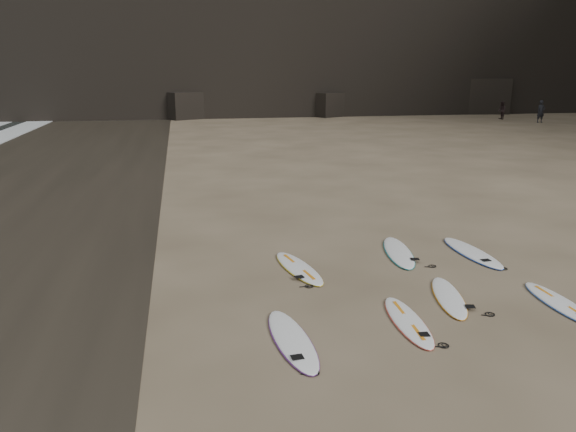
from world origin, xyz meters
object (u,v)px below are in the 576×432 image
surfboard_0 (292,339)px  surfboard_7 (472,252)px  surfboard_2 (449,297)px  person_b (502,110)px  surfboard_6 (399,252)px  surfboard_1 (408,321)px  surfboard_3 (560,303)px  person_a (541,112)px  surfboard_5 (299,268)px

surfboard_0 → surfboard_7: bearing=30.5°
surfboard_2 → person_b: bearing=71.8°
surfboard_6 → surfboard_7: (1.87, -0.39, 0.00)m
surfboard_1 → surfboard_7: surfboard_7 is taller
surfboard_1 → person_b: 46.71m
surfboard_3 → person_a: size_ratio=1.21×
person_a → surfboard_7: bearing=-126.1°
surfboard_2 → surfboard_7: bearing=67.4°
surfboard_5 → person_b: size_ratio=1.52×
surfboard_1 → surfboard_2: surfboard_1 is taller
surfboard_3 → person_b: person_b is taller
surfboard_6 → surfboard_0: bearing=-120.0°
surfboard_1 → person_b: (25.50, 39.13, 0.78)m
surfboard_0 → person_a: person_a is taller
surfboard_2 → surfboard_6: size_ratio=0.86×
surfboard_6 → surfboard_1: bearing=-98.3°
surfboard_6 → person_a: 40.74m
surfboard_0 → surfboard_6: 5.62m
surfboard_3 → surfboard_6: bearing=119.7°
surfboard_1 → surfboard_5: 3.55m
person_a → person_b: size_ratio=1.17×
surfboard_2 → surfboard_5: bearing=154.0°
surfboard_7 → surfboard_1: bearing=-135.0°
surfboard_7 → person_a: (23.83, 31.99, 0.92)m
surfboard_0 → surfboard_3: size_ratio=1.07×
surfboard_0 → person_b: 48.28m
surfboard_2 → surfboard_6: surfboard_6 is taller
surfboard_2 → surfboard_3: bearing=-5.3°
surfboard_6 → person_b: size_ratio=1.60×
surfboard_3 → person_b: 44.78m
surfboard_7 → person_b: (22.27, 35.59, 0.77)m
surfboard_0 → person_b: bearing=50.5°
surfboard_0 → surfboard_1: 2.33m
surfboard_0 → surfboard_3: surfboard_0 is taller
surfboard_1 → surfboard_2: (1.30, 0.94, -0.00)m
surfboard_6 → person_b: bearing=66.5°
surfboard_0 → surfboard_3: 5.72m
surfboard_5 → surfboard_6: 2.89m
surfboard_1 → person_b: size_ratio=1.39×
surfboard_2 → surfboard_1: bearing=-130.1°
surfboard_5 → surfboard_7: bearing=-7.3°
person_a → person_b: person_a is taller
surfboard_2 → surfboard_7: surfboard_7 is taller
surfboard_5 → surfboard_0: bearing=-114.5°
surfboard_2 → surfboard_0: bearing=-146.6°
surfboard_3 → surfboard_6: (-2.02, 3.72, 0.01)m
person_a → person_b: 3.93m
surfboard_7 → person_b: size_ratio=1.62×
surfboard_3 → surfboard_5: (-4.83, 3.05, 0.00)m
surfboard_1 → surfboard_6: size_ratio=0.87×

